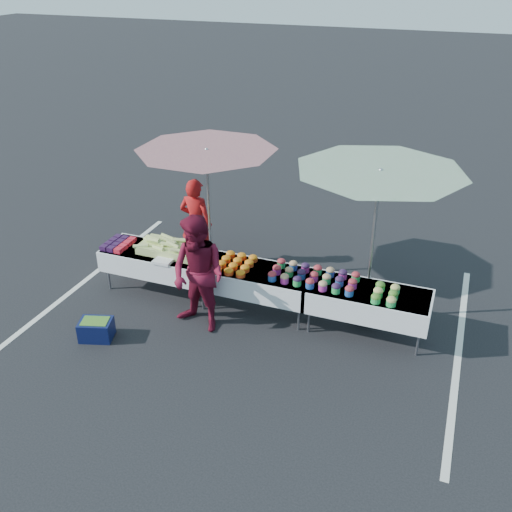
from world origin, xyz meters
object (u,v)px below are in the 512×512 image
(table_center, at_px, (256,279))
(storage_bin, at_px, (96,329))
(table_left, at_px, (157,260))
(table_right, at_px, (368,300))
(umbrella_left, at_px, (207,161))
(vendor, at_px, (196,223))
(umbrella_right, at_px, (379,184))
(customer, at_px, (198,275))

(table_center, height_order, storage_bin, table_center)
(table_left, bearing_deg, table_right, 0.00)
(table_left, xyz_separation_m, umbrella_left, (0.66, 0.73, 1.60))
(table_right, distance_m, umbrella_left, 3.43)
(table_right, height_order, vendor, vendor)
(table_left, xyz_separation_m, umbrella_right, (3.53, 0.40, 1.71))
(table_center, bearing_deg, customer, -130.44)
(umbrella_left, bearing_deg, table_right, -13.99)
(table_left, distance_m, storage_bin, 1.66)
(storage_bin, bearing_deg, umbrella_left, 52.70)
(table_center, height_order, table_right, same)
(vendor, bearing_deg, table_right, 163.90)
(table_right, xyz_separation_m, umbrella_left, (-2.94, 0.73, 1.60))
(vendor, xyz_separation_m, umbrella_left, (0.43, -0.32, 1.33))
(umbrella_left, relative_size, umbrella_right, 1.17)
(customer, bearing_deg, umbrella_left, 123.00)
(table_left, distance_m, vendor, 1.11)
(customer, distance_m, umbrella_right, 2.96)
(table_right, height_order, customer, customer)
(umbrella_right, bearing_deg, table_left, -173.53)
(table_center, xyz_separation_m, storage_bin, (-1.99, -1.60, -0.42))
(vendor, relative_size, umbrella_right, 0.65)
(table_left, height_order, umbrella_right, umbrella_right)
(umbrella_left, height_order, umbrella_right, umbrella_right)
(customer, height_order, umbrella_right, umbrella_right)
(table_center, bearing_deg, vendor, 146.20)
(umbrella_right, bearing_deg, vendor, 168.84)
(table_center, height_order, umbrella_right, umbrella_right)
(vendor, bearing_deg, table_left, 78.79)
(vendor, relative_size, storage_bin, 3.01)
(table_left, height_order, vendor, vendor)
(storage_bin, bearing_deg, table_right, 5.46)
(table_right, bearing_deg, storage_bin, -157.09)
(vendor, height_order, customer, customer)
(umbrella_right, relative_size, storage_bin, 4.66)
(table_right, distance_m, storage_bin, 4.13)
(table_left, distance_m, table_center, 1.80)
(table_left, height_order, storage_bin, table_left)
(umbrella_right, bearing_deg, table_right, -79.45)
(umbrella_right, bearing_deg, table_center, -166.95)
(table_left, xyz_separation_m, table_right, (3.60, 0.00, 0.00))
(table_center, xyz_separation_m, umbrella_left, (-1.14, 0.73, 1.60))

